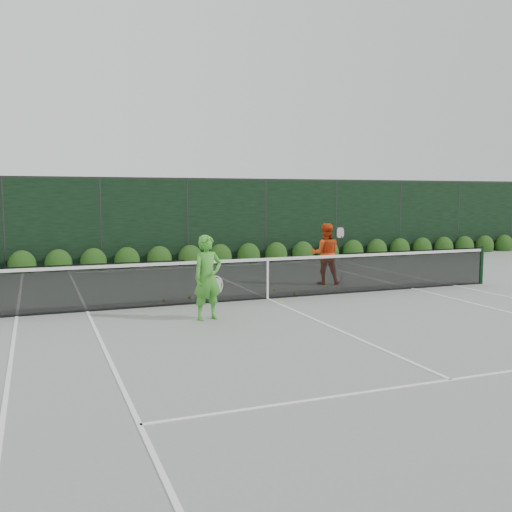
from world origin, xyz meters
name	(u,v)px	position (x,y,z in m)	size (l,w,h in m)	color
ground	(268,299)	(0.00, 0.00, 0.00)	(80.00, 80.00, 0.00)	gray
tennis_net	(267,277)	(-0.02, 0.00, 0.53)	(12.90, 0.10, 1.07)	#103218
player_woman	(208,278)	(-1.95, -1.63, 0.83)	(0.69, 0.53, 1.67)	green
player_man	(325,254)	(2.35, 1.52, 0.84)	(1.00, 0.90, 1.68)	#DC4112
court_lines	(268,299)	(0.00, 0.00, 0.01)	(11.03, 23.83, 0.01)	white
windscreen_fence	(322,244)	(0.00, -2.71, 1.51)	(32.00, 21.07, 3.06)	black
hedge_row	(190,258)	(0.00, 7.15, 0.23)	(31.66, 0.65, 0.94)	black
tennis_balls	(263,295)	(0.04, 0.42, 0.03)	(4.62, 1.82, 0.07)	#C4E432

